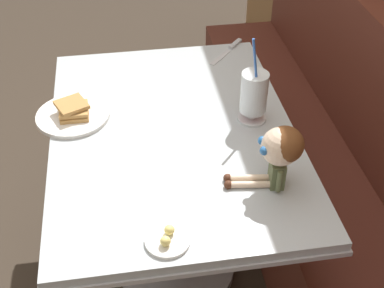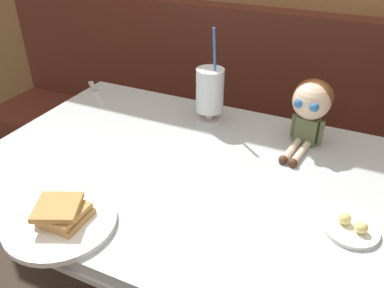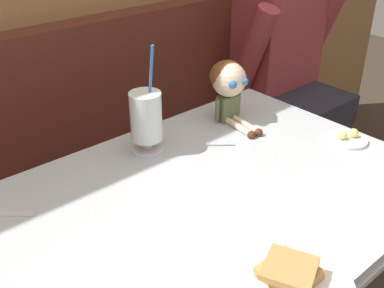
% 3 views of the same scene
% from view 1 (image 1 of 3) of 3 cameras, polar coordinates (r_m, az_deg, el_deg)
% --- Properties ---
extents(ground_plane, '(8.00, 8.00, 0.00)m').
position_cam_1_polar(ground_plane, '(2.24, -6.39, -14.05)').
color(ground_plane, '#382D23').
extents(booth_bench, '(2.60, 0.48, 1.00)m').
position_cam_1_polar(booth_bench, '(2.13, 15.21, -5.68)').
color(booth_bench, '#512319').
rests_on(booth_bench, ground).
extents(diner_table, '(1.11, 0.81, 0.74)m').
position_cam_1_polar(diner_table, '(1.84, -2.00, -3.29)').
color(diner_table, '#B2BCC1').
rests_on(diner_table, ground).
extents(toast_plate, '(0.25, 0.25, 0.06)m').
position_cam_1_polar(toast_plate, '(1.81, -13.00, 3.28)').
color(toast_plate, white).
rests_on(toast_plate, diner_table).
extents(milkshake_glass, '(0.10, 0.10, 0.32)m').
position_cam_1_polar(milkshake_glass, '(1.71, 6.84, 5.46)').
color(milkshake_glass, silver).
rests_on(milkshake_glass, diner_table).
extents(butter_saucer, '(0.12, 0.12, 0.04)m').
position_cam_1_polar(butter_saucer, '(1.36, -2.72, -10.45)').
color(butter_saucer, white).
rests_on(butter_saucer, diner_table).
extents(butter_knife, '(0.19, 0.17, 0.01)m').
position_cam_1_polar(butter_knife, '(2.18, 4.36, 10.59)').
color(butter_knife, silver).
rests_on(butter_knife, diner_table).
extents(seated_doll, '(0.13, 0.22, 0.20)m').
position_cam_1_polar(seated_doll, '(1.45, 9.70, -0.62)').
color(seated_doll, '#5B6642').
rests_on(seated_doll, diner_table).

